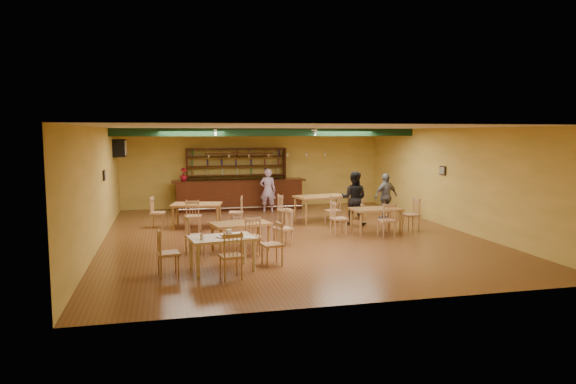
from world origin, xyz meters
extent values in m
plane|color=brown|center=(0.00, 0.00, 0.00)|extent=(12.00, 12.00, 0.00)
cube|color=black|center=(0.00, 2.80, 2.87)|extent=(10.00, 0.30, 0.25)
cube|color=white|center=(-1.80, 3.40, 2.94)|extent=(0.05, 2.50, 0.05)
cube|color=white|center=(1.40, 3.40, 2.94)|extent=(0.05, 2.50, 0.05)
cube|color=white|center=(-4.80, 4.20, 2.35)|extent=(0.34, 0.70, 0.48)
cube|color=black|center=(-4.97, 1.00, 1.70)|extent=(0.04, 0.34, 0.28)
cube|color=black|center=(4.97, 0.50, 1.70)|extent=(0.04, 0.34, 0.28)
cube|color=#32140A|center=(-0.69, 5.15, 0.56)|extent=(4.91, 0.85, 1.13)
cube|color=#32140A|center=(-0.69, 5.78, 1.14)|extent=(3.80, 0.40, 2.28)
imported|color=maroon|center=(-2.70, 5.15, 1.36)|extent=(0.33, 0.33, 0.46)
cube|color=olive|center=(-2.44, 1.83, 0.37)|extent=(1.61, 1.15, 0.73)
cube|color=olive|center=(1.55, 2.00, 0.42)|extent=(1.82, 1.28, 0.83)
cube|color=olive|center=(-1.60, -1.55, 0.34)|extent=(1.51, 1.09, 0.69)
cube|color=olive|center=(2.53, -0.12, 0.35)|extent=(1.44, 0.92, 0.70)
cube|color=#D0B28B|center=(-2.23, -3.30, 0.35)|extent=(1.43, 1.03, 0.70)
cylinder|color=silver|center=(-2.14, -3.30, 0.71)|extent=(0.47, 0.47, 0.01)
cylinder|color=#EAE5C6|center=(-2.65, -3.44, 0.76)|extent=(0.08, 0.08, 0.11)
cube|color=white|center=(-1.90, -3.11, 0.72)|extent=(0.25, 0.23, 0.03)
cube|color=silver|center=(-1.99, -3.25, 0.72)|extent=(0.33, 0.20, 0.00)
cylinder|color=white|center=(-1.71, -3.49, 0.71)|extent=(0.25, 0.25, 0.01)
imported|color=#7E4597|center=(0.23, 4.33, 0.79)|extent=(0.65, 0.50, 1.57)
imported|color=black|center=(2.35, 1.20, 0.83)|extent=(1.02, 0.95, 1.66)
imported|color=slate|center=(3.73, 1.88, 0.77)|extent=(0.97, 0.60, 1.53)
camera|label=1|loc=(-3.33, -13.94, 2.85)|focal=32.46mm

